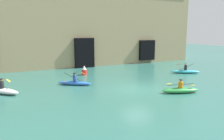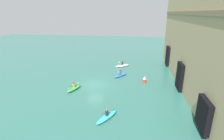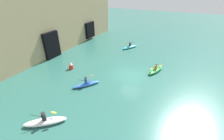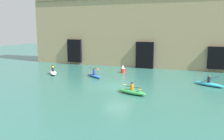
% 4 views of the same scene
% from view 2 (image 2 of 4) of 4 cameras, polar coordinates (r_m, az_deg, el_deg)
% --- Properties ---
extents(ground_plane, '(120.00, 120.00, 0.00)m').
position_cam_2_polar(ground_plane, '(28.07, -5.68, -4.77)').
color(ground_plane, '#2D665B').
extents(cliff_bluff, '(38.41, 5.54, 16.76)m').
position_cam_2_polar(cliff_bluff, '(27.61, 28.15, 10.77)').
color(cliff_bluff, tan).
rests_on(cliff_bluff, ground).
extents(kayak_cyan, '(3.27, 2.25, 1.20)m').
position_cam_2_polar(kayak_cyan, '(19.54, -1.70, -14.96)').
color(kayak_cyan, '#33B2C6').
rests_on(kayak_cyan, ground).
extents(kayak_green, '(3.08, 1.72, 1.10)m').
position_cam_2_polar(kayak_green, '(26.67, -12.32, -5.82)').
color(kayak_green, green).
rests_on(kayak_green, ground).
extents(kayak_blue, '(2.90, 2.43, 1.21)m').
position_cam_2_polar(kayak_blue, '(31.45, 2.78, -1.67)').
color(kayak_blue, blue).
rests_on(kayak_blue, ground).
extents(kayak_white, '(2.78, 3.13, 1.23)m').
position_cam_2_polar(kayak_white, '(37.06, 3.43, 1.47)').
color(kayak_white, white).
rests_on(kayak_white, ground).
extents(marker_buoy, '(0.59, 0.59, 1.07)m').
position_cam_2_polar(marker_buoy, '(29.05, 10.55, -3.14)').
color(marker_buoy, red).
rests_on(marker_buoy, ground).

